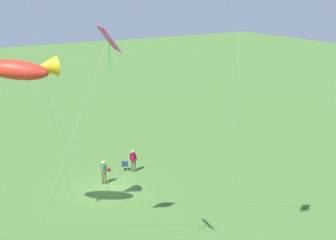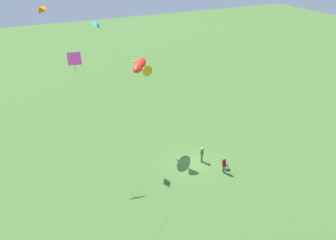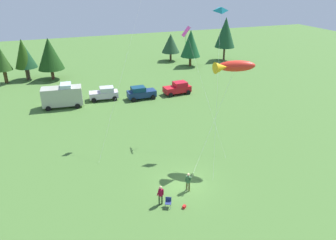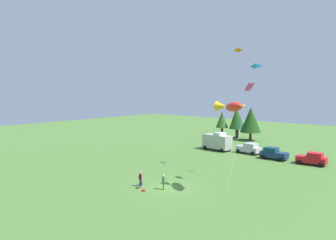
{
  "view_description": "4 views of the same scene",
  "coord_description": "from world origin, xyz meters",
  "px_view_note": "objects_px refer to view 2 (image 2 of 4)",
  "views": [
    {
      "loc": [
        11.93,
        27.49,
        13.66
      ],
      "look_at": [
        -3.31,
        2.45,
        5.07
      ],
      "focal_mm": 50.0,
      "sensor_mm": 36.0,
      "label": 1
    },
    {
      "loc": [
        -30.59,
        18.04,
        21.74
      ],
      "look_at": [
        0.38,
        2.81,
        5.47
      ],
      "focal_mm": 42.0,
      "sensor_mm": 36.0,
      "label": 2
    },
    {
      "loc": [
        -9.72,
        -22.31,
        17.13
      ],
      "look_at": [
        -0.3,
        3.44,
        4.9
      ],
      "focal_mm": 35.0,
      "sensor_mm": 36.0,
      "label": 3
    },
    {
      "loc": [
        24.35,
        -27.41,
        11.33
      ],
      "look_at": [
        -0.59,
        0.4,
        7.76
      ],
      "focal_mm": 35.0,
      "sensor_mm": 36.0,
      "label": 4
    }
  ],
  "objects_px": {
    "kite_delta_teal": "(98,24)",
    "kite_diamond_rainbow": "(76,61)",
    "person_spectator": "(224,164)",
    "kite_large_fish": "(141,66)",
    "kite_delta_orange": "(40,11)",
    "person_kite_flyer": "(202,153)",
    "backpack_on_grass": "(224,162)",
    "folding_chair": "(225,165)"
  },
  "relations": [
    {
      "from": "kite_large_fish",
      "to": "kite_delta_teal",
      "type": "bearing_deg",
      "value": 79.83
    },
    {
      "from": "kite_large_fish",
      "to": "kite_delta_orange",
      "type": "bearing_deg",
      "value": 116.7
    },
    {
      "from": "person_spectator",
      "to": "person_kite_flyer",
      "type": "bearing_deg",
      "value": 116.56
    },
    {
      "from": "backpack_on_grass",
      "to": "kite_large_fish",
      "type": "height_order",
      "value": "kite_large_fish"
    },
    {
      "from": "person_kite_flyer",
      "to": "backpack_on_grass",
      "type": "xyz_separation_m",
      "value": [
        -1.18,
        -2.0,
        -0.91
      ]
    },
    {
      "from": "kite_large_fish",
      "to": "kite_delta_orange",
      "type": "xyz_separation_m",
      "value": [
        -5.08,
        10.1,
        7.18
      ]
    },
    {
      "from": "person_kite_flyer",
      "to": "person_spectator",
      "type": "bearing_deg",
      "value": -28.43
    },
    {
      "from": "person_spectator",
      "to": "kite_large_fish",
      "type": "distance_m",
      "value": 13.18
    },
    {
      "from": "kite_diamond_rainbow",
      "to": "backpack_on_grass",
      "type": "bearing_deg",
      "value": -112.86
    },
    {
      "from": "folding_chair",
      "to": "kite_delta_orange",
      "type": "xyz_separation_m",
      "value": [
        3.22,
        15.68,
        16.1
      ]
    },
    {
      "from": "kite_large_fish",
      "to": "person_spectator",
      "type": "bearing_deg",
      "value": -149.88
    },
    {
      "from": "person_kite_flyer",
      "to": "kite_large_fish",
      "type": "height_order",
      "value": "kite_large_fish"
    },
    {
      "from": "kite_diamond_rainbow",
      "to": "person_spectator",
      "type": "bearing_deg",
      "value": -120.69
    },
    {
      "from": "backpack_on_grass",
      "to": "kite_delta_orange",
      "type": "relative_size",
      "value": 0.02
    },
    {
      "from": "person_spectator",
      "to": "kite_diamond_rainbow",
      "type": "height_order",
      "value": "kite_diamond_rainbow"
    },
    {
      "from": "person_spectator",
      "to": "backpack_on_grass",
      "type": "distance_m",
      "value": 2.15
    },
    {
      "from": "kite_large_fish",
      "to": "kite_diamond_rainbow",
      "type": "xyz_separation_m",
      "value": [
        -1.61,
        7.0,
        1.89
      ]
    },
    {
      "from": "backpack_on_grass",
      "to": "person_kite_flyer",
      "type": "bearing_deg",
      "value": 59.4
    },
    {
      "from": "kite_delta_teal",
      "to": "kite_delta_orange",
      "type": "height_order",
      "value": "kite_delta_orange"
    },
    {
      "from": "kite_diamond_rainbow",
      "to": "kite_delta_teal",
      "type": "xyz_separation_m",
      "value": [
        2.33,
        -2.97,
        2.67
      ]
    },
    {
      "from": "folding_chair",
      "to": "backpack_on_grass",
      "type": "xyz_separation_m",
      "value": [
        1.14,
        -0.61,
        -0.38
      ]
    },
    {
      "from": "folding_chair",
      "to": "kite_diamond_rainbow",
      "type": "bearing_deg",
      "value": 178.54
    },
    {
      "from": "kite_delta_teal",
      "to": "kite_delta_orange",
      "type": "distance_m",
      "value": 8.8
    },
    {
      "from": "folding_chair",
      "to": "kite_delta_teal",
      "type": "bearing_deg",
      "value": 163.37
    },
    {
      "from": "kite_delta_orange",
      "to": "folding_chair",
      "type": "bearing_deg",
      "value": -101.62
    },
    {
      "from": "backpack_on_grass",
      "to": "kite_diamond_rainbow",
      "type": "distance_m",
      "value": 18.17
    },
    {
      "from": "backpack_on_grass",
      "to": "kite_delta_teal",
      "type": "relative_size",
      "value": 0.02
    },
    {
      "from": "person_kite_flyer",
      "to": "folding_chair",
      "type": "relative_size",
      "value": 2.12
    },
    {
      "from": "kite_delta_teal",
      "to": "kite_delta_orange",
      "type": "xyz_separation_m",
      "value": [
        -5.8,
        6.07,
        2.62
      ]
    },
    {
      "from": "kite_delta_orange",
      "to": "kite_delta_teal",
      "type": "bearing_deg",
      "value": -46.29
    },
    {
      "from": "person_kite_flyer",
      "to": "kite_delta_orange",
      "type": "relative_size",
      "value": 0.1
    },
    {
      "from": "kite_large_fish",
      "to": "kite_delta_teal",
      "type": "distance_m",
      "value": 6.13
    },
    {
      "from": "person_spectator",
      "to": "kite_delta_teal",
      "type": "relative_size",
      "value": 0.12
    },
    {
      "from": "kite_delta_teal",
      "to": "kite_delta_orange",
      "type": "bearing_deg",
      "value": 133.71
    },
    {
      "from": "backpack_on_grass",
      "to": "kite_delta_teal",
      "type": "xyz_separation_m",
      "value": [
        7.89,
        10.22,
        13.86
      ]
    },
    {
      "from": "kite_delta_teal",
      "to": "kite_diamond_rainbow",
      "type": "bearing_deg",
      "value": 128.15
    },
    {
      "from": "folding_chair",
      "to": "backpack_on_grass",
      "type": "relative_size",
      "value": 2.56
    },
    {
      "from": "person_spectator",
      "to": "kite_delta_orange",
      "type": "distance_m",
      "value": 22.07
    },
    {
      "from": "person_kite_flyer",
      "to": "kite_large_fish",
      "type": "xyz_separation_m",
      "value": [
        5.99,
        4.19,
        8.39
      ]
    },
    {
      "from": "kite_diamond_rainbow",
      "to": "kite_delta_teal",
      "type": "bearing_deg",
      "value": -51.85
    },
    {
      "from": "kite_large_fish",
      "to": "kite_delta_teal",
      "type": "height_order",
      "value": "kite_delta_teal"
    },
    {
      "from": "kite_delta_orange",
      "to": "backpack_on_grass",
      "type": "bearing_deg",
      "value": -97.3
    }
  ]
}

